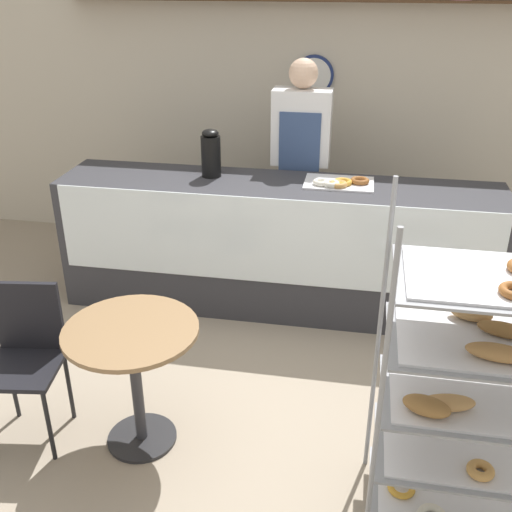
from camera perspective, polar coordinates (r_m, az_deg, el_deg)
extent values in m
plane|color=gray|center=(3.55, -1.42, -15.47)|extent=(14.00, 14.00, 0.00)
cube|color=beige|center=(5.28, 4.18, 15.02)|extent=(10.00, 0.06, 2.70)
cube|color=#4C331E|center=(5.05, 4.27, 23.16)|extent=(3.87, 0.24, 0.02)
cylinder|color=navy|center=(5.20, 5.52, 16.75)|extent=(0.33, 0.03, 0.33)
cylinder|color=white|center=(5.18, 5.51, 16.72)|extent=(0.28, 0.00, 0.28)
cube|color=#333338|center=(4.41, 2.04, 0.96)|extent=(3.15, 0.61, 0.97)
cube|color=silver|center=(4.06, 1.44, 1.37)|extent=(3.02, 0.01, 0.62)
cylinder|color=gray|center=(2.45, 11.64, -14.44)|extent=(0.02, 0.02, 1.57)
cylinder|color=gray|center=(2.88, 11.60, -7.58)|extent=(0.02, 0.02, 1.57)
cube|color=gray|center=(3.13, 17.56, -20.97)|extent=(0.70, 0.51, 0.01)
cube|color=silver|center=(3.13, 17.59, -20.82)|extent=(0.62, 0.45, 0.01)
torus|color=gold|center=(3.07, 13.67, -20.65)|extent=(0.13, 0.13, 0.03)
cube|color=gray|center=(2.94, 18.34, -17.11)|extent=(0.70, 0.51, 0.01)
cube|color=silver|center=(2.93, 18.37, -16.94)|extent=(0.62, 0.45, 0.01)
torus|color=silver|center=(3.01, 16.41, -14.65)|extent=(0.11, 0.11, 0.03)
torus|color=tan|center=(2.83, 20.60, -18.56)|extent=(0.12, 0.12, 0.04)
cube|color=gray|center=(2.76, 19.18, -12.72)|extent=(0.70, 0.51, 0.01)
cube|color=silver|center=(2.75, 19.21, -12.53)|extent=(0.62, 0.45, 0.01)
ellipsoid|color=olive|center=(2.58, 15.93, -13.57)|extent=(0.22, 0.15, 0.08)
ellipsoid|color=tan|center=(2.63, 17.75, -13.18)|extent=(0.24, 0.13, 0.06)
cube|color=gray|center=(2.59, 20.10, -7.74)|extent=(0.70, 0.51, 0.01)
cube|color=silver|center=(2.59, 20.14, -7.52)|extent=(0.62, 0.45, 0.01)
ellipsoid|color=tan|center=(2.69, 19.78, -5.08)|extent=(0.19, 0.13, 0.07)
ellipsoid|color=olive|center=(2.62, 22.60, -6.53)|extent=(0.22, 0.12, 0.06)
ellipsoid|color=#B27F47|center=(2.47, 22.04, -8.53)|extent=(0.25, 0.13, 0.06)
cube|color=gray|center=(2.45, 21.11, -2.15)|extent=(0.70, 0.51, 0.01)
cube|color=silver|center=(2.45, 21.15, -1.90)|extent=(0.62, 0.45, 0.01)
cube|color=#282833|center=(4.81, 4.06, 3.21)|extent=(0.26, 0.19, 0.99)
cube|color=silver|center=(4.57, 4.37, 12.15)|extent=(0.43, 0.22, 0.55)
cube|color=#334770|center=(4.48, 4.16, 10.57)|extent=(0.30, 0.01, 0.46)
sphere|color=beige|center=(4.49, 4.54, 16.96)|extent=(0.21, 0.21, 0.21)
cylinder|color=#262628|center=(3.50, -10.78, -16.61)|extent=(0.38, 0.38, 0.02)
cylinder|color=#333338|center=(3.27, -11.29, -12.11)|extent=(0.06, 0.06, 0.68)
cylinder|color=olive|center=(3.07, -11.85, -6.96)|extent=(0.68, 0.68, 0.02)
cylinder|color=black|center=(3.36, -19.12, -15.02)|extent=(0.02, 0.02, 0.45)
cylinder|color=black|center=(3.71, -22.18, -11.25)|extent=(0.02, 0.02, 0.45)
cylinder|color=black|center=(3.59, -17.38, -11.71)|extent=(0.02, 0.02, 0.45)
cube|color=black|center=(3.40, -21.36, -9.93)|extent=(0.43, 0.43, 0.03)
cube|color=black|center=(3.42, -20.87, -5.33)|extent=(0.36, 0.08, 0.40)
cylinder|color=black|center=(4.34, -4.31, 9.45)|extent=(0.14, 0.14, 0.29)
ellipsoid|color=black|center=(4.30, -4.39, 11.59)|extent=(0.12, 0.12, 0.06)
cube|color=silver|center=(4.25, 7.91, 6.91)|extent=(0.48, 0.33, 0.01)
torus|color=brown|center=(4.25, 9.85, 7.08)|extent=(0.13, 0.13, 0.03)
torus|color=silver|center=(4.18, 6.22, 7.01)|extent=(0.12, 0.12, 0.03)
torus|color=silver|center=(4.16, 7.18, 6.86)|extent=(0.12, 0.12, 0.04)
torus|color=tan|center=(4.16, 7.86, 6.81)|extent=(0.12, 0.12, 0.03)
torus|color=gold|center=(4.21, 8.27, 7.00)|extent=(0.13, 0.13, 0.03)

